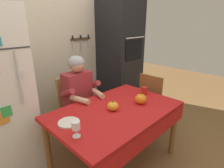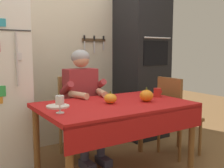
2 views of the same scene
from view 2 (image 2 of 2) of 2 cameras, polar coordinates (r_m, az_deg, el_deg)
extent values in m
cube|color=beige|center=(3.61, -9.84, 8.12)|extent=(3.70, 0.10, 2.60)
cube|color=#4C3823|center=(3.72, -3.90, 9.41)|extent=(0.36, 0.02, 0.04)
cube|color=silver|center=(3.64, -5.92, 8.19)|extent=(0.02, 0.01, 0.12)
cube|color=black|center=(3.65, -5.92, 9.91)|extent=(0.02, 0.01, 0.06)
cube|color=silver|center=(3.71, -3.83, 7.88)|extent=(0.02, 0.01, 0.16)
cube|color=black|center=(3.72, -3.83, 9.87)|extent=(0.02, 0.01, 0.06)
cube|color=silver|center=(3.79, -1.83, 8.19)|extent=(0.02, 0.01, 0.12)
cube|color=black|center=(3.79, -1.82, 9.83)|extent=(0.02, 0.01, 0.06)
cylinder|color=silver|center=(2.64, -19.73, 4.94)|extent=(0.02, 0.02, 0.50)
cube|color=teal|center=(2.64, -22.50, 12.08)|extent=(0.06, 0.01, 0.07)
cube|color=green|center=(2.65, -22.74, -1.46)|extent=(0.09, 0.01, 0.10)
cube|color=silver|center=(2.66, -19.48, 5.55)|extent=(0.07, 0.02, 0.07)
cube|color=black|center=(3.83, 6.31, 4.38)|extent=(0.60, 0.60, 2.10)
cube|color=black|center=(3.59, 9.42, 6.54)|extent=(0.42, 0.01, 0.32)
cylinder|color=silver|center=(3.58, 9.77, 9.73)|extent=(0.45, 0.02, 0.02)
cylinder|color=brown|center=(2.71, -15.87, -12.13)|extent=(0.06, 0.06, 0.70)
cylinder|color=brown|center=(2.76, 16.66, -11.82)|extent=(0.06, 0.06, 0.70)
cylinder|color=brown|center=(3.29, 6.20, -8.44)|extent=(0.06, 0.06, 0.70)
cube|color=red|center=(2.53, 0.56, -4.54)|extent=(1.40, 0.90, 0.04)
cube|color=red|center=(2.21, 6.99, -9.02)|extent=(1.40, 0.01, 0.20)
cube|color=tan|center=(3.16, -6.99, -7.56)|extent=(0.40, 0.40, 0.04)
cube|color=tan|center=(3.27, -8.44, -2.48)|extent=(0.36, 0.04, 0.48)
cylinder|color=tan|center=(3.01, -8.46, -12.82)|extent=(0.04, 0.04, 0.41)
cylinder|color=tan|center=(3.31, -10.94, -11.03)|extent=(0.04, 0.04, 0.41)
cylinder|color=tan|center=(3.16, -2.72, -11.79)|extent=(0.04, 0.04, 0.41)
cylinder|color=tan|center=(3.44, -5.60, -10.21)|extent=(0.04, 0.04, 0.41)
cube|color=#38384C|center=(2.93, -5.32, -16.91)|extent=(0.10, 0.22, 0.08)
cube|color=#38384C|center=(3.02, -1.82, -16.13)|extent=(0.10, 0.22, 0.08)
cylinder|color=#38384C|center=(2.91, -5.93, -13.06)|extent=(0.09, 0.09, 0.38)
cylinder|color=#38384C|center=(3.00, -2.44, -12.40)|extent=(0.09, 0.09, 0.38)
cube|color=#38384C|center=(2.97, -7.23, -7.19)|extent=(0.12, 0.40, 0.11)
cube|color=#38384C|center=(3.05, -4.16, -6.77)|extent=(0.12, 0.40, 0.11)
cube|color=#9E2D33|center=(3.06, -6.77, -1.22)|extent=(0.36, 0.20, 0.48)
cylinder|color=#9E2D33|center=(2.91, -9.72, -0.92)|extent=(0.07, 0.26, 0.18)
cylinder|color=#9E2D33|center=(3.08, -2.87, -0.36)|extent=(0.07, 0.26, 0.18)
cylinder|color=#D8A884|center=(2.78, -7.18, -2.36)|extent=(0.13, 0.27, 0.07)
cylinder|color=#D8A884|center=(2.91, -2.21, -1.88)|extent=(0.13, 0.27, 0.07)
sphere|color=#D8A884|center=(3.01, -6.70, 5.34)|extent=(0.19, 0.19, 0.19)
ellipsoid|color=#99999E|center=(3.02, -6.79, 5.72)|extent=(0.21, 0.21, 0.17)
cube|color=brown|center=(3.28, 14.29, -7.20)|extent=(0.40, 0.40, 0.04)
cube|color=brown|center=(3.10, 12.17, -3.09)|extent=(0.04, 0.36, 0.48)
cylinder|color=brown|center=(3.36, 18.35, -10.99)|extent=(0.04, 0.04, 0.41)
cylinder|color=brown|center=(3.11, 14.32, -12.30)|extent=(0.04, 0.04, 0.41)
cylinder|color=brown|center=(3.57, 14.05, -9.75)|extent=(0.04, 0.04, 0.41)
cylinder|color=brown|center=(3.34, 9.97, -10.83)|extent=(0.04, 0.04, 0.41)
cylinder|color=#B2231E|center=(2.88, 9.70, -1.84)|extent=(0.08, 0.08, 0.10)
torus|color=#B2231E|center=(2.91, 10.34, -1.66)|extent=(0.05, 0.01, 0.05)
cylinder|color=white|center=(2.16, -11.07, -6.06)|extent=(0.07, 0.07, 0.01)
cylinder|color=white|center=(2.16, -11.09, -5.14)|extent=(0.01, 0.01, 0.07)
cylinder|color=white|center=(2.14, -11.13, -3.37)|extent=(0.07, 0.07, 0.07)
ellipsoid|color=orange|center=(2.49, -0.35, -3.12)|extent=(0.12, 0.12, 0.10)
cylinder|color=#4C6023|center=(2.48, -0.35, -1.79)|extent=(0.02, 0.02, 0.02)
ellipsoid|color=orange|center=(2.60, 7.39, -2.52)|extent=(0.13, 0.13, 0.12)
cylinder|color=#4C6023|center=(2.59, 7.41, -1.01)|extent=(0.02, 0.02, 0.02)
cylinder|color=silver|center=(2.39, -11.54, -4.70)|extent=(0.20, 0.20, 0.02)
camera|label=1|loc=(0.96, -29.33, 31.28)|focal=28.78mm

